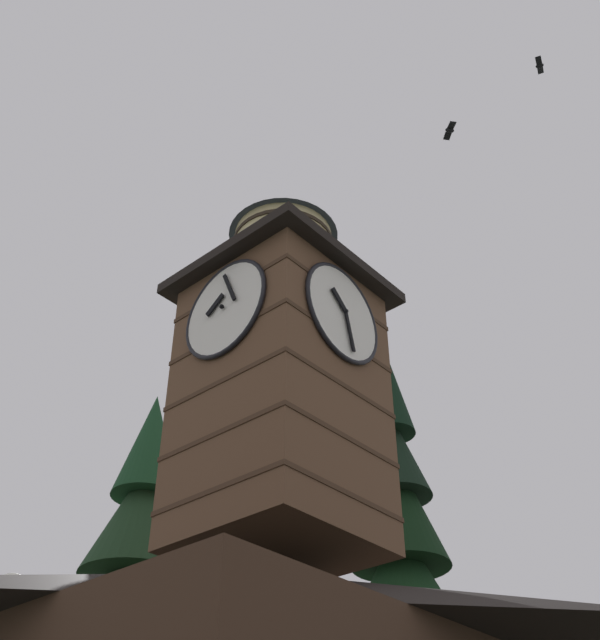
# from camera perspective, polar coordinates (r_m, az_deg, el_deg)

# --- Properties ---
(clock_tower) EXTENTS (4.08, 4.08, 9.23)m
(clock_tower) POSITION_cam_1_polar(r_m,az_deg,el_deg) (16.83, -1.39, -3.61)
(clock_tower) COLOR brown
(clock_tower) RESTS_ON building_main
(pine_tree_aside) EXTENTS (5.21, 5.21, 17.31)m
(pine_tree_aside) POSITION_cam_1_polar(r_m,az_deg,el_deg) (24.65, 7.78, -21.44)
(pine_tree_aside) COLOR #473323
(pine_tree_aside) RESTS_ON ground_plane
(moon) EXTENTS (1.94, 1.94, 1.94)m
(moon) POSITION_cam_1_polar(r_m,az_deg,el_deg) (52.39, -20.43, -18.01)
(moon) COLOR silver
(flying_bird_high) EXTENTS (0.65, 0.36, 0.13)m
(flying_bird_high) POSITION_cam_1_polar(r_m,az_deg,el_deg) (24.98, 17.14, 17.36)
(flying_bird_high) COLOR black
(flying_bird_low) EXTENTS (0.52, 0.58, 0.14)m
(flying_bird_low) POSITION_cam_1_polar(r_m,az_deg,el_deg) (21.55, 10.90, 13.48)
(flying_bird_low) COLOR black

